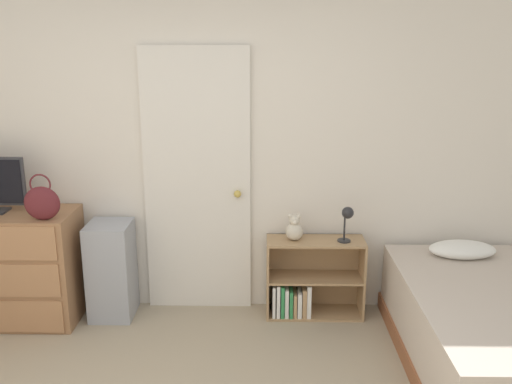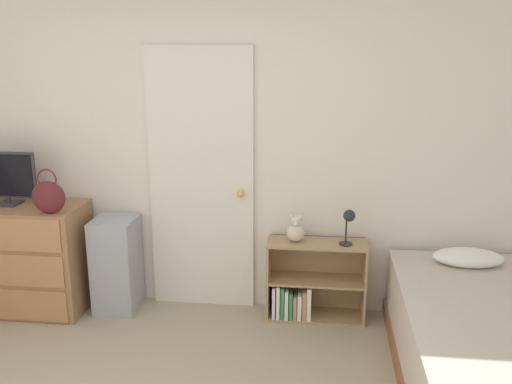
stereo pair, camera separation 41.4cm
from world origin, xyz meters
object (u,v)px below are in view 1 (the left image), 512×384
(storage_bin, at_px, (112,270))
(teddy_bear, at_px, (294,229))
(dresser, at_px, (7,267))
(desk_lamp, at_px, (347,217))
(handbag, at_px, (42,203))
(bed, at_px, (492,333))
(bookshelf, at_px, (307,284))

(storage_bin, relative_size, teddy_bear, 3.64)
(dresser, relative_size, desk_lamp, 3.82)
(handbag, xyz_separation_m, bed, (3.03, -0.50, -0.71))
(bookshelf, height_order, desk_lamp, desk_lamp)
(handbag, bearing_deg, storage_bin, 31.38)
(handbag, bearing_deg, desk_lamp, 6.14)
(bookshelf, bearing_deg, storage_bin, -178.43)
(dresser, distance_m, bookshelf, 2.28)
(storage_bin, relative_size, bookshelf, 1.00)
(teddy_bear, bearing_deg, handbag, -171.32)
(desk_lamp, bearing_deg, teddy_bear, 174.26)
(desk_lamp, bearing_deg, bookshelf, 171.28)
(bookshelf, relative_size, teddy_bear, 3.63)
(storage_bin, relative_size, bed, 0.40)
(bookshelf, distance_m, desk_lamp, 0.63)
(teddy_bear, bearing_deg, bed, -32.05)
(handbag, bearing_deg, bookshelf, 8.35)
(storage_bin, xyz_separation_m, teddy_bear, (1.40, 0.04, 0.33))
(storage_bin, bearing_deg, bookshelf, 1.57)
(bookshelf, height_order, teddy_bear, teddy_bear)
(handbag, relative_size, bed, 0.18)
(desk_lamp, relative_size, bed, 0.15)
(storage_bin, distance_m, bed, 2.74)
(teddy_bear, bearing_deg, bookshelf, 2.65)
(dresser, xyz_separation_m, teddy_bear, (2.17, 0.11, 0.28))
(bed, bearing_deg, teddy_bear, 147.95)
(bed, bearing_deg, handbag, 170.61)
(dresser, height_order, bed, dresser)
(bookshelf, relative_size, desk_lamp, 2.71)
(bookshelf, distance_m, bed, 1.38)
(handbag, relative_size, storage_bin, 0.45)
(handbag, bearing_deg, teddy_bear, 8.68)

